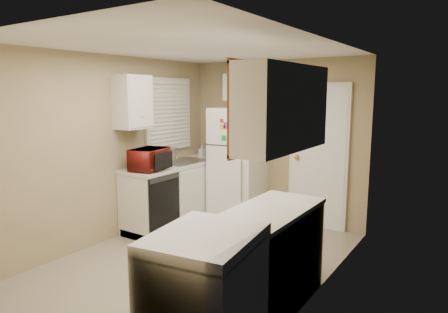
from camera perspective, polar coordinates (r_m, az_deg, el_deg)
The scene contains 19 objects.
floor at distance 4.81m, azimuth -3.39°, elevation -14.46°, with size 3.80×3.80×0.00m, color #B0A48E.
ceiling at distance 4.43m, azimuth -3.69°, elevation 15.26°, with size 3.80×3.80×0.00m, color white.
wall_left at distance 5.42m, azimuth -15.46°, elevation 1.12°, with size 3.80×3.80×0.00m, color tan.
wall_right at distance 3.81m, azimuth 13.58°, elevation -2.11°, with size 3.80×3.80×0.00m, color tan.
wall_back at distance 6.08m, azimuth 7.29°, elevation 2.22°, with size 2.80×2.80×0.00m, color tan.
wall_front at distance 3.19m, azimuth -24.54°, elevation -4.85°, with size 2.80×2.80×0.00m, color tan.
left_counter at distance 5.99m, azimuth -6.72°, elevation -5.19°, with size 0.60×1.80×0.90m, color silver.
dishwasher at distance 5.35m, azimuth -8.50°, elevation -6.51°, with size 0.03×0.58×0.72m, color black.
sink at distance 6.01m, azimuth -5.88°, elevation -1.11°, with size 0.54×0.74×0.16m, color gray.
microwave at distance 5.40m, azimuth -10.61°, elevation -0.34°, with size 0.29×0.52×0.35m, color maroon.
soap_bottle at distance 6.44m, azimuth -3.17°, elevation 0.88°, with size 0.08×0.09×0.19m, color silver.
window_blinds at distance 6.09m, azimuth -7.90°, elevation 6.00°, with size 0.10×0.98×1.08m, color silver.
upper_cabinet_left at distance 5.41m, azimuth -12.91°, elevation 7.59°, with size 0.30×0.45×0.70m, color silver.
refrigerator at distance 6.05m, azimuth 2.05°, elevation -1.09°, with size 0.70×0.68×1.70m, color white.
cabinet_over_fridge at distance 6.09m, azimuth 3.38°, elevation 9.83°, with size 0.70×0.30×0.40m, color silver.
interior_door at distance 5.80m, azimuth 13.30°, elevation -0.09°, with size 0.86×0.06×2.08m, color white.
right_counter at distance 3.46m, azimuth 3.49°, elevation -16.09°, with size 0.60×2.00×0.90m, color silver.
stove at distance 2.96m, azimuth -2.65°, elevation -19.75°, with size 0.66×0.82×1.00m, color white.
upper_cabinet_right at distance 3.33m, azimuth 8.56°, elevation 6.87°, with size 0.30×1.20×0.70m, color silver.
Camera 1 is at (2.65, -3.52, 1.93)m, focal length 32.00 mm.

